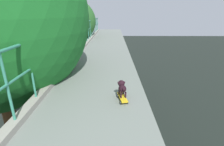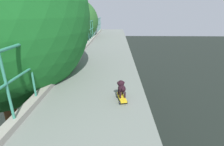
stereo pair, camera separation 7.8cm
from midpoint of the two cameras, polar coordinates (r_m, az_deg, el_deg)
city_bus at (r=24.96m, az=-22.10°, el=4.73°), size 2.66×11.04×3.38m
roadside_tree_far at (r=13.99m, az=-14.04°, el=16.36°), size 4.43×4.43×9.07m
toy_skateboard at (r=3.73m, az=3.93°, el=-8.37°), size 0.25×0.49×0.09m
small_dog at (r=3.69m, az=3.87°, el=-4.82°), size 0.21×0.37×0.33m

